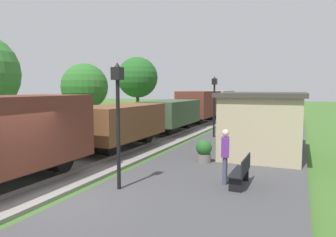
{
  "coord_description": "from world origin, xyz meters",
  "views": [
    {
      "loc": [
        5.9,
        -6.29,
        3.2
      ],
      "look_at": [
        -0.59,
        8.91,
        1.62
      ],
      "focal_mm": 33.42,
      "sensor_mm": 36.0,
      "label": 1
    }
  ],
  "objects_px": {
    "freight_train": "(172,112)",
    "tree_field_left": "(137,78)",
    "bench_near_hut": "(242,171)",
    "bench_down_platform": "(271,131)",
    "station_hut": "(265,122)",
    "person_waiting": "(225,154)",
    "lamp_post_near": "(118,103)",
    "lamp_post_far": "(214,95)",
    "tree_trackside_far": "(85,87)",
    "potted_planter": "(204,151)"
  },
  "relations": [
    {
      "from": "freight_train",
      "to": "potted_planter",
      "type": "height_order",
      "value": "freight_train"
    },
    {
      "from": "freight_train",
      "to": "lamp_post_near",
      "type": "relative_size",
      "value": 8.81
    },
    {
      "from": "freight_train",
      "to": "bench_down_platform",
      "type": "height_order",
      "value": "freight_train"
    },
    {
      "from": "tree_field_left",
      "to": "bench_down_platform",
      "type": "bearing_deg",
      "value": -24.55
    },
    {
      "from": "lamp_post_near",
      "to": "tree_field_left",
      "type": "distance_m",
      "value": 19.16
    },
    {
      "from": "potted_planter",
      "to": "lamp_post_near",
      "type": "bearing_deg",
      "value": -107.61
    },
    {
      "from": "freight_train",
      "to": "bench_down_platform",
      "type": "bearing_deg",
      "value": -7.84
    },
    {
      "from": "tree_trackside_far",
      "to": "tree_field_left",
      "type": "bearing_deg",
      "value": 95.07
    },
    {
      "from": "person_waiting",
      "to": "lamp_post_far",
      "type": "xyz_separation_m",
      "value": [
        -2.75,
        9.1,
        1.62
      ]
    },
    {
      "from": "bench_down_platform",
      "to": "lamp_post_far",
      "type": "height_order",
      "value": "lamp_post_far"
    },
    {
      "from": "station_hut",
      "to": "bench_down_platform",
      "type": "height_order",
      "value": "station_hut"
    },
    {
      "from": "lamp_post_far",
      "to": "tree_field_left",
      "type": "xyz_separation_m",
      "value": [
        -8.66,
        6.2,
        1.39
      ]
    },
    {
      "from": "bench_down_platform",
      "to": "potted_planter",
      "type": "bearing_deg",
      "value": -104.79
    },
    {
      "from": "tree_trackside_far",
      "to": "station_hut",
      "type": "bearing_deg",
      "value": -7.26
    },
    {
      "from": "freight_train",
      "to": "tree_field_left",
      "type": "height_order",
      "value": "tree_field_left"
    },
    {
      "from": "lamp_post_near",
      "to": "station_hut",
      "type": "bearing_deg",
      "value": 65.03
    },
    {
      "from": "person_waiting",
      "to": "tree_trackside_far",
      "type": "bearing_deg",
      "value": -44.33
    },
    {
      "from": "bench_near_hut",
      "to": "lamp_post_near",
      "type": "xyz_separation_m",
      "value": [
        -3.28,
        -1.68,
        2.08
      ]
    },
    {
      "from": "lamp_post_far",
      "to": "tree_trackside_far",
      "type": "xyz_separation_m",
      "value": [
        -7.92,
        -2.18,
        0.52
      ]
    },
    {
      "from": "lamp_post_near",
      "to": "tree_field_left",
      "type": "xyz_separation_m",
      "value": [
        -8.66,
        17.03,
        1.39
      ]
    },
    {
      "from": "person_waiting",
      "to": "station_hut",
      "type": "bearing_deg",
      "value": -107.69
    },
    {
      "from": "station_hut",
      "to": "person_waiting",
      "type": "bearing_deg",
      "value": -96.3
    },
    {
      "from": "person_waiting",
      "to": "bench_near_hut",
      "type": "bearing_deg",
      "value": 162.47
    },
    {
      "from": "potted_planter",
      "to": "tree_field_left",
      "type": "height_order",
      "value": "tree_field_left"
    },
    {
      "from": "lamp_post_far",
      "to": "freight_train",
      "type": "bearing_deg",
      "value": 154.12
    },
    {
      "from": "station_hut",
      "to": "tree_trackside_far",
      "type": "relative_size",
      "value": 1.21
    },
    {
      "from": "person_waiting",
      "to": "tree_field_left",
      "type": "relative_size",
      "value": 0.28
    },
    {
      "from": "bench_down_platform",
      "to": "potted_planter",
      "type": "xyz_separation_m",
      "value": [
        -1.94,
        -7.36,
        0.0
      ]
    },
    {
      "from": "tree_trackside_far",
      "to": "tree_field_left",
      "type": "xyz_separation_m",
      "value": [
        -0.74,
        8.38,
        0.88
      ]
    },
    {
      "from": "tree_field_left",
      "to": "lamp_post_near",
      "type": "bearing_deg",
      "value": -63.05
    },
    {
      "from": "tree_trackside_far",
      "to": "tree_field_left",
      "type": "distance_m",
      "value": 8.46
    },
    {
      "from": "lamp_post_far",
      "to": "tree_trackside_far",
      "type": "height_order",
      "value": "tree_trackside_far"
    },
    {
      "from": "person_waiting",
      "to": "tree_field_left",
      "type": "height_order",
      "value": "tree_field_left"
    },
    {
      "from": "freight_train",
      "to": "potted_planter",
      "type": "xyz_separation_m",
      "value": [
        4.78,
        -8.28,
        -0.86
      ]
    },
    {
      "from": "potted_planter",
      "to": "lamp_post_far",
      "type": "relative_size",
      "value": 0.25
    },
    {
      "from": "bench_down_platform",
      "to": "lamp_post_near",
      "type": "bearing_deg",
      "value": -105.83
    },
    {
      "from": "station_hut",
      "to": "tree_trackside_far",
      "type": "height_order",
      "value": "tree_trackside_far"
    },
    {
      "from": "bench_near_hut",
      "to": "tree_field_left",
      "type": "distance_m",
      "value": 19.76
    },
    {
      "from": "bench_down_platform",
      "to": "lamp_post_far",
      "type": "distance_m",
      "value": 3.96
    },
    {
      "from": "freight_train",
      "to": "lamp_post_near",
      "type": "xyz_separation_m",
      "value": [
        3.44,
        -12.5,
        1.22
      ]
    },
    {
      "from": "bench_near_hut",
      "to": "lamp_post_near",
      "type": "height_order",
      "value": "lamp_post_near"
    },
    {
      "from": "station_hut",
      "to": "potted_planter",
      "type": "xyz_separation_m",
      "value": [
        -2.02,
        -2.99,
        -0.93
      ]
    },
    {
      "from": "bench_near_hut",
      "to": "lamp_post_near",
      "type": "relative_size",
      "value": 0.41
    },
    {
      "from": "station_hut",
      "to": "bench_near_hut",
      "type": "xyz_separation_m",
      "value": [
        -0.08,
        -5.54,
        -0.93
      ]
    },
    {
      "from": "bench_down_platform",
      "to": "freight_train",
      "type": "bearing_deg",
      "value": 172.16
    },
    {
      "from": "bench_down_platform",
      "to": "tree_field_left",
      "type": "bearing_deg",
      "value": 155.45
    },
    {
      "from": "potted_planter",
      "to": "lamp_post_far",
      "type": "bearing_deg",
      "value": 101.46
    },
    {
      "from": "freight_train",
      "to": "bench_down_platform",
      "type": "relative_size",
      "value": 21.73
    },
    {
      "from": "station_hut",
      "to": "bench_near_hut",
      "type": "bearing_deg",
      "value": -90.8
    },
    {
      "from": "person_waiting",
      "to": "tree_trackside_far",
      "type": "xyz_separation_m",
      "value": [
        -10.67,
        6.92,
        2.13
      ]
    }
  ]
}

